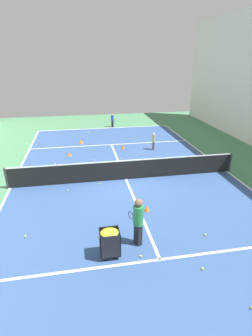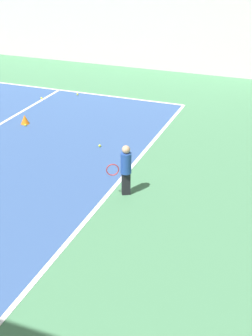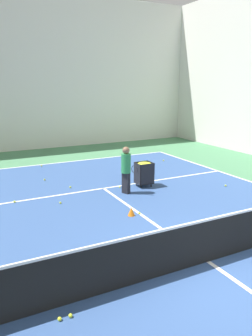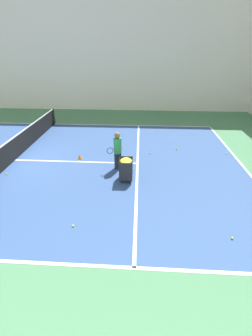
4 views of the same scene
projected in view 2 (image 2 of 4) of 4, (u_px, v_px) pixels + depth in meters
name	position (u px, v px, depth m)	size (l,w,h in m)	color
line_baseline_near	(124.00, 176.00, 11.19)	(11.12, 0.10, 0.00)	white
player_near_baseline	(125.00, 167.00, 10.13)	(0.42, 0.53, 1.18)	black
training_cone_2	(25.00, 119.00, 14.22)	(0.26, 0.26, 0.28)	orange
tennis_ball_7	(25.00, 125.00, 14.09)	(0.07, 0.07, 0.07)	yellow
tennis_ball_9	(77.00, 94.00, 16.79)	(0.07, 0.07, 0.07)	yellow
tennis_ball_11	(100.00, 146.00, 12.72)	(0.07, 0.07, 0.07)	yellow
tennis_ball_21	(42.00, 98.00, 16.40)	(0.07, 0.07, 0.07)	yellow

